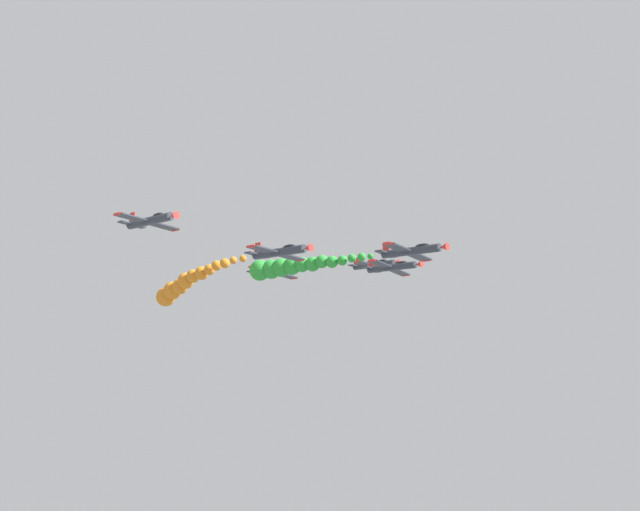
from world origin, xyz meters
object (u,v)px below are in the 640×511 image
Objects in this scene: airplane_left_outer at (276,271)px; airplane_trailing at (150,221)px; airplane_right_inner at (280,252)px; airplane_right_outer at (375,265)px; airplane_left_inner at (393,267)px; airplane_lead at (412,251)px.

airplane_trailing reaches higher than airplane_left_outer.
airplane_right_outer is (-37.25, -12.27, 3.52)m from airplane_right_inner.
airplane_left_inner is 1.00× the size of airplane_left_outer.
airplane_lead is 1.00× the size of airplane_right_outer.
airplane_trailing is (23.64, 0.05, 4.32)m from airplane_left_outer.
airplane_left_inner is 1.00× the size of airplane_trailing.
airplane_lead is at bearing 134.80° from airplane_trailing.
airplane_left_inner is (-12.95, -12.28, 0.33)m from airplane_lead.
airplane_right_outer is (-24.37, -24.28, 3.09)m from airplane_lead.
airplane_right_inner is (12.88, -12.00, -0.44)m from airplane_lead.
airplane_right_outer is at bearing -135.11° from airplane_lead.
airplane_left_inner is 18.43m from airplane_left_outer.
airplane_right_inner is 1.00× the size of airplane_trailing.
airplane_lead is 1.00× the size of airplane_trailing.
airplane_right_outer is (-25.10, 0.32, 3.75)m from airplane_left_outer.
airplane_left_inner is at bearing 46.41° from airplane_right_outer.
airplane_left_outer is (0.73, -24.59, -0.66)m from airplane_lead.
airplane_trailing is (24.37, -24.55, 3.66)m from airplane_lead.
airplane_lead is at bearing 91.70° from airplane_left_outer.
airplane_lead is at bearing 44.89° from airplane_right_outer.
airplane_left_outer is 1.00× the size of airplane_trailing.
airplane_left_inner is at bearing -179.39° from airplane_right_inner.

